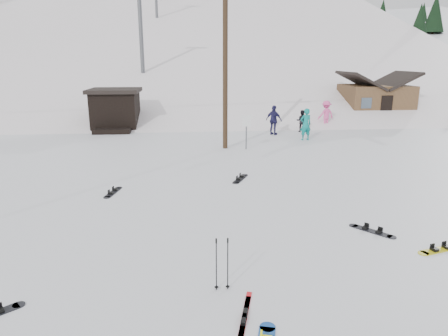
{
  "coord_description": "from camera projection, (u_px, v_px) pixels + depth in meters",
  "views": [
    {
      "loc": [
        0.12,
        -7.27,
        4.71
      ],
      "look_at": [
        1.15,
        4.77,
        1.4
      ],
      "focal_mm": 32.0,
      "sensor_mm": 36.0,
      "label": 1
    }
  ],
  "objects": [
    {
      "name": "ground",
      "position": [
        188.0,
        295.0,
        8.22
      ],
      "size": [
        200.0,
        200.0,
        0.0
      ],
      "primitive_type": "plane",
      "color": "white",
      "rests_on": "ground"
    },
    {
      "name": "ski_slope",
      "position": [
        190.0,
        166.0,
        64.24
      ],
      "size": [
        60.0,
        85.24,
        65.97
      ],
      "primitive_type": "cube",
      "rotation": [
        0.31,
        0.0,
        0.0
      ],
      "color": "white",
      "rests_on": "ground"
    },
    {
      "name": "ridge_right",
      "position": [
        434.0,
        163.0,
        62.29
      ],
      "size": [
        45.66,
        93.98,
        54.59
      ],
      "primitive_type": "cube",
      "rotation": [
        0.21,
        -0.05,
        -0.12
      ],
      "color": "white",
      "rests_on": "ground"
    },
    {
      "name": "treeline_crest",
      "position": [
        189.0,
        80.0,
        90.86
      ],
      "size": [
        50.0,
        6.0,
        10.0
      ],
      "primitive_type": null,
      "color": "black",
      "rests_on": "ski_slope"
    },
    {
      "name": "utility_pole",
      "position": [
        225.0,
        60.0,
        20.6
      ],
      "size": [
        2.0,
        0.26,
        9.0
      ],
      "color": "#3A2819",
      "rests_on": "ground"
    },
    {
      "name": "trail_sign",
      "position": [
        246.0,
        126.0,
        21.18
      ],
      "size": [
        0.5,
        0.09,
        1.85
      ],
      "color": "#595B60",
      "rests_on": "ground"
    },
    {
      "name": "lift_hut",
      "position": [
        116.0,
        109.0,
        27.57
      ],
      "size": [
        3.4,
        4.1,
        2.75
      ],
      "color": "black",
      "rests_on": "ground"
    },
    {
      "name": "lift_tower_near",
      "position": [
        140.0,
        21.0,
        34.64
      ],
      "size": [
        2.2,
        0.36,
        8.0
      ],
      "color": "#595B60",
      "rests_on": "ski_slope"
    },
    {
      "name": "cabin",
      "position": [
        375.0,
        100.0,
        32.12
      ],
      "size": [
        5.39,
        4.4,
        3.77
      ],
      "color": "brown",
      "rests_on": "ground"
    },
    {
      "name": "hero_skis",
      "position": [
        244.0,
        318.0,
        7.46
      ],
      "size": [
        0.55,
        1.75,
        0.09
      ],
      "rotation": [
        0.0,
        0.0,
        -0.26
      ],
      "color": "red",
      "rests_on": "ground"
    },
    {
      "name": "ski_poles",
      "position": [
        222.0,
        264.0,
        8.29
      ],
      "size": [
        0.32,
        0.09,
        1.17
      ],
      "color": "black",
      "rests_on": "ground"
    },
    {
      "name": "board_scatter_b",
      "position": [
        113.0,
        192.0,
        14.52
      ],
      "size": [
        0.48,
        1.31,
        0.09
      ],
      "rotation": [
        0.0,
        0.0,
        1.35
      ],
      "color": "black",
      "rests_on": "ground"
    },
    {
      "name": "board_scatter_d",
      "position": [
        372.0,
        231.0,
        11.26
      ],
      "size": [
        0.98,
        1.1,
        0.1
      ],
      "rotation": [
        0.0,
        0.0,
        -0.86
      ],
      "color": "black",
      "rests_on": "ground"
    },
    {
      "name": "board_scatter_e",
      "position": [
        440.0,
        249.0,
        10.17
      ],
      "size": [
        1.34,
        0.57,
        0.1
      ],
      "rotation": [
        0.0,
        0.0,
        0.28
      ],
      "color": "yellow",
      "rests_on": "ground"
    },
    {
      "name": "board_scatter_f",
      "position": [
        240.0,
        178.0,
        16.17
      ],
      "size": [
        0.77,
        1.32,
        0.1
      ],
      "rotation": [
        0.0,
        0.0,
        1.13
      ],
      "color": "black",
      "rests_on": "ground"
    },
    {
      "name": "skier_teal",
      "position": [
        306.0,
        124.0,
        23.73
      ],
      "size": [
        0.76,
        0.58,
        1.9
      ],
      "primitive_type": "imported",
      "rotation": [
        0.0,
        0.0,
        3.33
      ],
      "color": "#0C807B",
      "rests_on": "ground"
    },
    {
      "name": "skier_dark",
      "position": [
        302.0,
        121.0,
        26.56
      ],
      "size": [
        0.85,
        0.77,
        1.44
      ],
      "primitive_type": "imported",
      "rotation": [
        0.0,
        0.0,
        2.76
      ],
      "color": "black",
      "rests_on": "ground"
    },
    {
      "name": "skier_pink",
      "position": [
        326.0,
        114.0,
        28.15
      ],
      "size": [
        1.37,
        1.03,
        1.88
      ],
      "primitive_type": "imported",
      "rotation": [
        0.0,
        0.0,
        3.45
      ],
      "color": "#F055A0",
      "rests_on": "ground"
    },
    {
      "name": "skier_navy",
      "position": [
        274.0,
        120.0,
        25.41
      ],
      "size": [
        1.14,
        1.06,
        1.88
      ],
      "primitive_type": "imported",
      "rotation": [
        0.0,
        0.0,
        2.44
      ],
      "color": "#1F1C48",
      "rests_on": "ground"
    }
  ]
}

